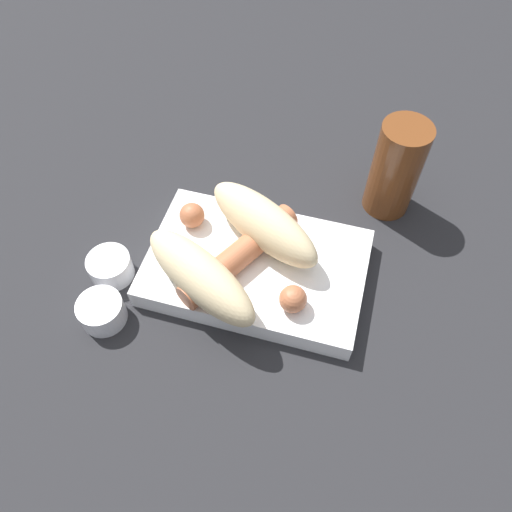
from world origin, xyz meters
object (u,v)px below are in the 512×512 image
sausage (240,255)px  condiment_cup_far (102,312)px  bread_roll (234,249)px  drink_glass (396,169)px  food_tray (256,267)px  condiment_cup_near (111,268)px

sausage → condiment_cup_far: sausage is taller
bread_roll → sausage: size_ratio=1.22×
bread_roll → drink_glass: size_ratio=1.64×
bread_roll → drink_glass: bearing=46.2°
sausage → drink_glass: (0.15, 0.16, 0.02)m
food_tray → condiment_cup_far: bearing=-145.3°
food_tray → bread_roll: bearing=-154.4°
food_tray → sausage: sausage is taller
food_tray → sausage: size_ratio=1.46×
food_tray → sausage: 0.03m
condiment_cup_near → condiment_cup_far: bearing=-74.2°
food_tray → condiment_cup_far: condiment_cup_far is taller
food_tray → bread_roll: 0.05m
bread_roll → condiment_cup_near: size_ratio=4.12×
bread_roll → condiment_cup_far: bread_roll is taller
bread_roll → condiment_cup_far: bearing=-143.9°
condiment_cup_near → condiment_cup_far: (0.02, -0.06, 0.00)m
condiment_cup_far → condiment_cup_near: bearing=105.8°
condiment_cup_near → condiment_cup_far: size_ratio=1.00×
condiment_cup_far → drink_glass: drink_glass is taller
food_tray → drink_glass: size_ratio=1.96×
sausage → condiment_cup_near: sausage is taller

